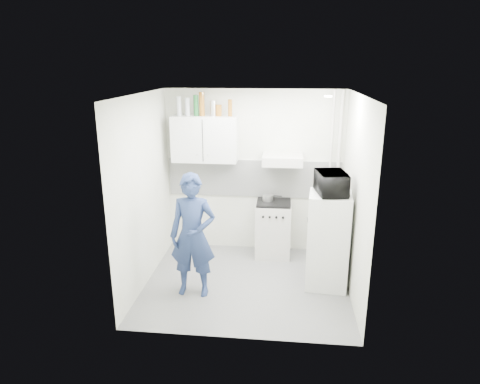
# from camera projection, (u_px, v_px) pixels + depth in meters

# --- Properties ---
(floor) EXTENTS (2.80, 2.80, 0.00)m
(floor) POSITION_uv_depth(u_px,v_px,m) (246.00, 283.00, 6.01)
(floor) COLOR slate
(floor) RESTS_ON ground
(ceiling) EXTENTS (2.80, 2.80, 0.00)m
(ceiling) POSITION_uv_depth(u_px,v_px,m) (247.00, 94.00, 5.25)
(ceiling) COLOR white
(ceiling) RESTS_ON wall_back
(wall_back) EXTENTS (2.80, 0.00, 2.80)m
(wall_back) POSITION_uv_depth(u_px,v_px,m) (254.00, 172.00, 6.82)
(wall_back) COLOR silver
(wall_back) RESTS_ON floor
(wall_left) EXTENTS (0.00, 2.60, 2.60)m
(wall_left) POSITION_uv_depth(u_px,v_px,m) (144.00, 192.00, 5.77)
(wall_left) COLOR silver
(wall_left) RESTS_ON floor
(wall_right) EXTENTS (0.00, 2.60, 2.60)m
(wall_right) POSITION_uv_depth(u_px,v_px,m) (355.00, 199.00, 5.48)
(wall_right) COLOR silver
(wall_right) RESTS_ON floor
(person) EXTENTS (0.61, 0.40, 1.65)m
(person) POSITION_uv_depth(u_px,v_px,m) (193.00, 236.00, 5.54)
(person) COLOR navy
(person) RESTS_ON floor
(stove) EXTENTS (0.54, 0.54, 0.87)m
(stove) POSITION_uv_depth(u_px,v_px,m) (273.00, 229.00, 6.80)
(stove) COLOR beige
(stove) RESTS_ON floor
(fridge) EXTENTS (0.60, 0.60, 1.32)m
(fridge) POSITION_uv_depth(u_px,v_px,m) (328.00, 241.00, 5.79)
(fridge) COLOR silver
(fridge) RESTS_ON floor
(stove_top) EXTENTS (0.52, 0.52, 0.03)m
(stove_top) POSITION_uv_depth(u_px,v_px,m) (274.00, 202.00, 6.67)
(stove_top) COLOR black
(stove_top) RESTS_ON stove
(saucepan) EXTENTS (0.17, 0.17, 0.10)m
(saucepan) POSITION_uv_depth(u_px,v_px,m) (268.00, 197.00, 6.69)
(saucepan) COLOR silver
(saucepan) RESTS_ON stove_top
(microwave) EXTENTS (0.58, 0.44, 0.29)m
(microwave) POSITION_uv_depth(u_px,v_px,m) (332.00, 183.00, 5.56)
(microwave) COLOR black
(microwave) RESTS_ON fridge
(bottle_a) EXTENTS (0.07, 0.07, 0.29)m
(bottle_a) POSITION_uv_depth(u_px,v_px,m) (179.00, 106.00, 6.46)
(bottle_a) COLOR #B2B7BC
(bottle_a) RESTS_ON upper_cabinet
(bottle_b) EXTENTS (0.07, 0.07, 0.27)m
(bottle_b) POSITION_uv_depth(u_px,v_px,m) (187.00, 107.00, 6.45)
(bottle_b) COLOR #B2B7BC
(bottle_b) RESTS_ON upper_cabinet
(bottle_c) EXTENTS (0.08, 0.08, 0.31)m
(bottle_c) POSITION_uv_depth(u_px,v_px,m) (196.00, 105.00, 6.43)
(bottle_c) COLOR #144C1E
(bottle_c) RESTS_ON upper_cabinet
(bottle_d) EXTENTS (0.08, 0.08, 0.36)m
(bottle_d) POSITION_uv_depth(u_px,v_px,m) (202.00, 104.00, 6.42)
(bottle_d) COLOR brown
(bottle_d) RESTS_ON upper_cabinet
(canister_a) EXTENTS (0.09, 0.09, 0.23)m
(canister_a) POSITION_uv_depth(u_px,v_px,m) (213.00, 108.00, 6.42)
(canister_a) COLOR silver
(canister_a) RESTS_ON upper_cabinet
(canister_b) EXTENTS (0.09, 0.09, 0.17)m
(canister_b) POSITION_uv_depth(u_px,v_px,m) (219.00, 110.00, 6.42)
(canister_b) COLOR brown
(canister_b) RESTS_ON upper_cabinet
(bottle_e) EXTENTS (0.06, 0.06, 0.25)m
(bottle_e) POSITION_uv_depth(u_px,v_px,m) (230.00, 108.00, 6.39)
(bottle_e) COLOR brown
(bottle_e) RESTS_ON upper_cabinet
(upper_cabinet) EXTENTS (1.00, 0.35, 0.70)m
(upper_cabinet) POSITION_uv_depth(u_px,v_px,m) (205.00, 139.00, 6.57)
(upper_cabinet) COLOR silver
(upper_cabinet) RESTS_ON wall_back
(range_hood) EXTENTS (0.60, 0.50, 0.14)m
(range_hood) POSITION_uv_depth(u_px,v_px,m) (283.00, 160.00, 6.46)
(range_hood) COLOR beige
(range_hood) RESTS_ON wall_back
(backsplash) EXTENTS (2.74, 0.03, 0.60)m
(backsplash) POSITION_uv_depth(u_px,v_px,m) (254.00, 178.00, 6.83)
(backsplash) COLOR white
(backsplash) RESTS_ON wall_back
(pipe_a) EXTENTS (0.05, 0.05, 2.60)m
(pipe_a) POSITION_uv_depth(u_px,v_px,m) (337.00, 176.00, 6.61)
(pipe_a) COLOR beige
(pipe_a) RESTS_ON floor
(pipe_b) EXTENTS (0.04, 0.04, 2.60)m
(pipe_b) POSITION_uv_depth(u_px,v_px,m) (329.00, 175.00, 6.62)
(pipe_b) COLOR beige
(pipe_b) RESTS_ON floor
(ceiling_spot_fixture) EXTENTS (0.10, 0.10, 0.02)m
(ceiling_spot_fixture) POSITION_uv_depth(u_px,v_px,m) (328.00, 96.00, 5.35)
(ceiling_spot_fixture) COLOR white
(ceiling_spot_fixture) RESTS_ON ceiling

